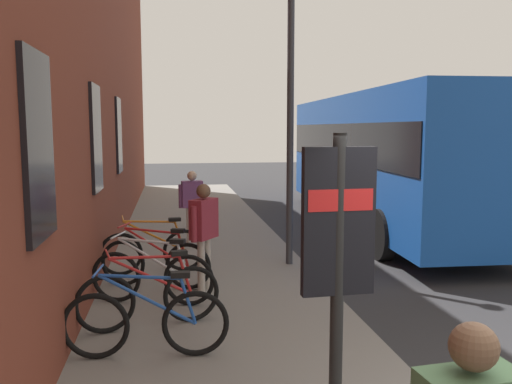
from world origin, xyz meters
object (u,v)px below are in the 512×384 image
object	(u,v)px
bicycle_mid_rack	(156,263)
bicycle_far_end	(153,250)
city_bus	(383,153)
street_lamp	(290,99)
bicycle_under_window	(153,276)
transit_info_sign	(338,242)
pedestrian_crossing_street	(192,199)
bicycle_by_door	(150,296)
pedestrian_by_facade	(204,226)
bicycle_beside_lamp	(147,322)

from	to	relation	value
bicycle_mid_rack	bicycle_far_end	world-z (taller)	same
city_bus	street_lamp	world-z (taller)	street_lamp
bicycle_under_window	street_lamp	distance (m)	3.92
transit_info_sign	bicycle_mid_rack	bearing A→B (deg)	18.78
bicycle_under_window	pedestrian_crossing_street	world-z (taller)	pedestrian_crossing_street
bicycle_by_door	bicycle_mid_rack	bearing A→B (deg)	-0.71
transit_info_sign	pedestrian_by_facade	xyz separation A→B (m)	(4.10, 0.74, -0.61)
bicycle_far_end	pedestrian_crossing_street	xyz separation A→B (m)	(2.39, -0.75, 0.54)
pedestrian_crossing_street	city_bus	bearing A→B (deg)	-71.96
bicycle_beside_lamp	city_bus	distance (m)	9.37
pedestrian_by_facade	transit_info_sign	bearing A→B (deg)	-169.72
bicycle_by_door	pedestrian_by_facade	bearing A→B (deg)	-27.95
bicycle_mid_rack	city_bus	distance (m)	7.55
bicycle_under_window	city_bus	distance (m)	8.07
bicycle_beside_lamp	bicycle_under_window	distance (m)	1.75
city_bus	pedestrian_by_facade	world-z (taller)	city_bus
bicycle_under_window	pedestrian_crossing_street	size ratio (longest dim) A/B	1.12
bicycle_far_end	pedestrian_by_facade	bearing A→B (deg)	-143.46
bicycle_mid_rack	street_lamp	xyz separation A→B (m)	(1.08, -2.34, 2.54)
bicycle_under_window	transit_info_sign	world-z (taller)	transit_info_sign
bicycle_far_end	street_lamp	size ratio (longest dim) A/B	0.36
pedestrian_crossing_street	street_lamp	distance (m)	3.35
bicycle_under_window	street_lamp	bearing A→B (deg)	-52.00
bicycle_far_end	bicycle_by_door	bearing A→B (deg)	-179.09
bicycle_under_window	pedestrian_by_facade	world-z (taller)	pedestrian_by_facade
bicycle_by_door	bicycle_beside_lamp	bearing A→B (deg)	179.64
pedestrian_by_facade	street_lamp	distance (m)	2.85
bicycle_far_end	street_lamp	xyz separation A→B (m)	(0.25, -2.40, 2.54)
bicycle_by_door	pedestrian_by_facade	xyz separation A→B (m)	(1.41, -0.75, 0.60)
bicycle_mid_rack	city_bus	size ratio (longest dim) A/B	0.16
bicycle_mid_rack	transit_info_sign	world-z (taller)	transit_info_sign
bicycle_by_door	bicycle_under_window	xyz separation A→B (m)	(0.88, -0.00, 0.00)
bicycle_under_window	city_bus	bearing A→B (deg)	-45.37
bicycle_under_window	pedestrian_crossing_street	distance (m)	4.08
bicycle_beside_lamp	bicycle_mid_rack	distance (m)	2.51
bicycle_far_end	transit_info_sign	world-z (taller)	transit_info_sign
pedestrian_by_facade	pedestrian_crossing_street	xyz separation A→B (m)	(3.45, 0.03, -0.05)
pedestrian_crossing_street	bicycle_under_window	bearing A→B (deg)	169.82
bicycle_mid_rack	pedestrian_crossing_street	xyz separation A→B (m)	(3.22, -0.69, 0.54)
transit_info_sign	street_lamp	xyz separation A→B (m)	(5.41, -0.87, 1.33)
bicycle_by_door	city_bus	bearing A→B (deg)	-41.18
bicycle_beside_lamp	pedestrian_crossing_street	xyz separation A→B (m)	(5.73, -0.72, 0.54)
bicycle_beside_lamp	bicycle_by_door	xyz separation A→B (m)	(0.87, -0.01, 0.00)
bicycle_under_window	pedestrian_crossing_street	xyz separation A→B (m)	(3.98, -0.71, 0.54)
bicycle_under_window	city_bus	world-z (taller)	city_bus
bicycle_mid_rack	transit_info_sign	distance (m)	4.73
bicycle_far_end	bicycle_under_window	bearing A→B (deg)	-178.58
street_lamp	bicycle_beside_lamp	bearing A→B (deg)	146.66
bicycle_by_door	bicycle_far_end	xyz separation A→B (m)	(2.47, 0.04, 0.00)
bicycle_by_door	city_bus	world-z (taller)	city_bus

